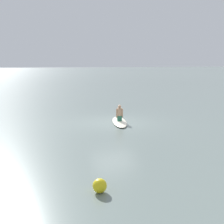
% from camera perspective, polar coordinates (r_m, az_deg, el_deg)
% --- Properties ---
extents(ground_plane, '(400.00, 400.00, 0.00)m').
position_cam_1_polar(ground_plane, '(16.82, 0.33, -2.04)').
color(ground_plane, slate).
extents(surfboard, '(1.91, 3.28, 0.12)m').
position_cam_1_polar(surfboard, '(16.74, 1.45, -1.88)').
color(surfboard, silver).
rests_on(surfboard, ground).
extents(person_paddler, '(0.39, 0.37, 0.91)m').
position_cam_1_polar(person_paddler, '(16.66, 1.46, -0.30)').
color(person_paddler, '#26664C').
rests_on(person_paddler, surfboard).
extents(buoy_marker, '(0.38, 0.38, 0.38)m').
position_cam_1_polar(buoy_marker, '(7.95, -2.39, -14.02)').
color(buoy_marker, yellow).
rests_on(buoy_marker, ground).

